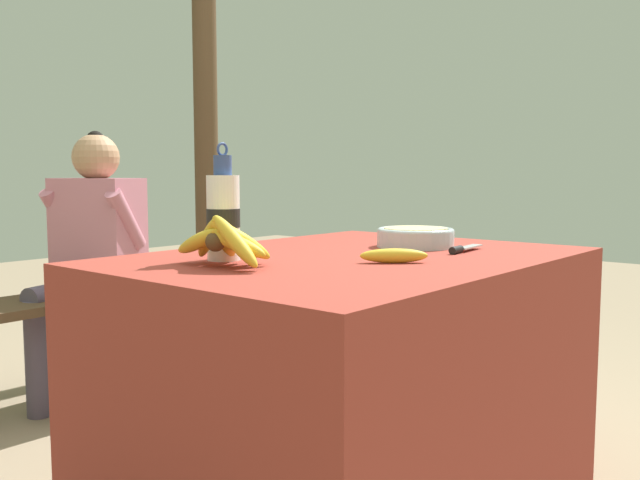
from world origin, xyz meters
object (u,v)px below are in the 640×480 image
at_px(serving_bowl, 415,236).
at_px(support_post_far, 206,130).
at_px(loose_banana_front, 394,256).
at_px(banana_bunch_ripe, 226,240).
at_px(water_bottle, 223,215).
at_px(knife, 462,249).
at_px(wooden_bench, 59,315).
at_px(seated_vendor, 90,246).

bearing_deg(serving_bowl, support_post_far, 67.84).
bearing_deg(support_post_far, loose_banana_front, -118.87).
xyz_separation_m(banana_bunch_ripe, water_bottle, (0.08, 0.09, 0.05)).
bearing_deg(loose_banana_front, serving_bowl, 24.05).
bearing_deg(support_post_far, knife, -111.30).
bearing_deg(serving_bowl, water_bottle, 160.09).
xyz_separation_m(serving_bowl, knife, (-0.03, -0.17, -0.02)).
distance_m(serving_bowl, loose_banana_front, 0.36).
bearing_deg(water_bottle, loose_banana_front, -57.54).
height_order(water_bottle, wooden_bench, water_bottle).
bearing_deg(wooden_bench, support_post_far, 15.49).
relative_size(loose_banana_front, knife, 0.78).
distance_m(knife, seated_vendor, 1.57).
bearing_deg(seated_vendor, loose_banana_front, 66.67).
relative_size(knife, support_post_far, 0.08).
xyz_separation_m(knife, seated_vendor, (-0.15, 1.56, -0.09)).
bearing_deg(seated_vendor, water_bottle, 55.08).
height_order(water_bottle, support_post_far, support_post_far).
distance_m(banana_bunch_ripe, support_post_far, 2.13).
relative_size(banana_bunch_ripe, serving_bowl, 1.30).
relative_size(loose_banana_front, support_post_far, 0.06).
bearing_deg(banana_bunch_ripe, knife, -24.40).
distance_m(loose_banana_front, support_post_far, 2.17).
xyz_separation_m(banana_bunch_ripe, serving_bowl, (0.63, -0.10, -0.03)).
bearing_deg(banana_bunch_ripe, loose_banana_front, -40.07).
relative_size(wooden_bench, support_post_far, 0.67).
distance_m(serving_bowl, knife, 0.17).
xyz_separation_m(loose_banana_front, knife, (0.29, -0.02, -0.01)).
xyz_separation_m(water_bottle, seated_vendor, (0.37, 1.20, -0.19)).
distance_m(banana_bunch_ripe, serving_bowl, 0.64).
xyz_separation_m(wooden_bench, support_post_far, (1.01, 0.28, 0.78)).
bearing_deg(support_post_far, serving_bowl, -112.16).
relative_size(banana_bunch_ripe, loose_banana_front, 2.01).
relative_size(water_bottle, knife, 1.56).
relative_size(wooden_bench, seated_vendor, 1.41).
height_order(serving_bowl, support_post_far, support_post_far).
bearing_deg(support_post_far, seated_vendor, -159.80).
relative_size(serving_bowl, water_bottle, 0.77).
bearing_deg(serving_bowl, seated_vendor, 97.52).
bearing_deg(knife, loose_banana_front, 170.72).
xyz_separation_m(loose_banana_front, support_post_far, (1.03, 1.87, 0.42)).
height_order(loose_banana_front, support_post_far, support_post_far).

